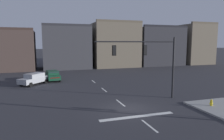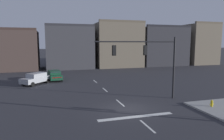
% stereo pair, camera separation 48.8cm
% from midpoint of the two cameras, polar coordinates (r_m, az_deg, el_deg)
% --- Properties ---
extents(ground_plane, '(400.00, 400.00, 0.00)m').
position_cam_midpoint_polar(ground_plane, '(18.91, 3.72, -10.70)').
color(ground_plane, '#2B2B30').
extents(stop_bar_paint, '(6.40, 0.50, 0.01)m').
position_cam_midpoint_polar(stop_bar_paint, '(17.17, 6.24, -12.63)').
color(stop_bar_paint, silver).
rests_on(stop_bar_paint, ground).
extents(lane_centreline, '(0.16, 26.40, 0.01)m').
position_cam_midpoint_polar(lane_centreline, '(20.70, 1.66, -9.06)').
color(lane_centreline, silver).
rests_on(lane_centreline, ground).
extents(signal_mast_near_side, '(8.46, 0.97, 6.54)m').
position_cam_midpoint_polar(signal_mast_near_side, '(21.62, 10.09, 3.66)').
color(signal_mast_near_side, black).
rests_on(signal_mast_near_side, ground).
extents(car_lot_nearside, '(2.43, 4.63, 1.61)m').
position_cam_midpoint_polar(car_lot_nearside, '(33.73, -16.57, -1.42)').
color(car_lot_nearside, '#143D28').
rests_on(car_lot_nearside, ground).
extents(car_lot_middle, '(4.30, 4.46, 1.61)m').
position_cam_midpoint_polar(car_lot_middle, '(31.47, -21.15, -2.24)').
color(car_lot_middle, '#9EA0A5').
rests_on(car_lot_middle, ground).
extents(fire_hydrant, '(0.40, 0.30, 0.75)m').
position_cam_midpoint_polar(fire_hydrant, '(21.23, 25.13, -8.44)').
color(fire_hydrant, gold).
rests_on(fire_hydrant, ground).
extents(building_row, '(58.54, 11.86, 11.38)m').
position_cam_midpoint_polar(building_row, '(52.63, 1.38, 6.47)').
color(building_row, '#473833').
rests_on(building_row, ground).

